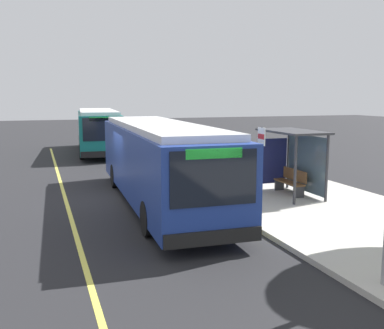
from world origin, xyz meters
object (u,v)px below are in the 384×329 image
(waiting_bench, at_px, (291,181))
(pedestrian_commuter, at_px, (252,166))
(transit_bus_main, at_px, (159,160))
(transit_bus_second, at_px, (98,129))
(route_sign_post, at_px, (261,158))

(waiting_bench, height_order, pedestrian_commuter, pedestrian_commuter)
(transit_bus_main, height_order, pedestrian_commuter, transit_bus_main)
(transit_bus_second, bearing_deg, waiting_bench, 17.47)
(transit_bus_main, xyz_separation_m, pedestrian_commuter, (-0.45, 3.96, -0.50))
(transit_bus_second, distance_m, waiting_bench, 17.34)
(transit_bus_main, relative_size, pedestrian_commuter, 6.92)
(transit_bus_main, xyz_separation_m, transit_bus_second, (-15.89, -0.12, -0.00))
(pedestrian_commuter, bearing_deg, route_sign_post, -22.76)
(route_sign_post, relative_size, pedestrian_commuter, 1.66)
(route_sign_post, bearing_deg, waiting_bench, 132.34)
(transit_bus_main, height_order, transit_bus_second, same)
(pedestrian_commuter, bearing_deg, transit_bus_main, -83.46)
(route_sign_post, height_order, pedestrian_commuter, route_sign_post)
(transit_bus_main, relative_size, waiting_bench, 7.31)
(pedestrian_commuter, bearing_deg, waiting_bench, 46.02)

